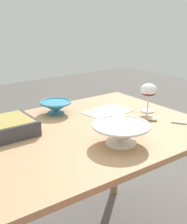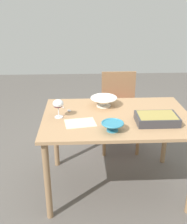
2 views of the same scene
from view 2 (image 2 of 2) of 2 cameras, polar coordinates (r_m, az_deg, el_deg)
The scene contains 9 objects.
ground_plane at distance 2.60m, azimuth 4.49°, elevation -15.39°, with size 8.00×8.00×0.00m, color #5B5651.
dining_table at distance 2.26m, azimuth 4.99°, elevation -2.79°, with size 1.24×0.84×0.72m.
chair at distance 3.04m, azimuth 5.52°, elevation 1.11°, with size 0.41×0.39×0.86m.
wine_glass at distance 2.16m, azimuth -7.60°, elevation 1.58°, with size 0.09×0.09×0.16m.
casserole_dish at distance 2.13m, azimuth 13.44°, elevation -1.35°, with size 0.32×0.21×0.07m.
mixing_bowl at distance 2.40m, azimuth 2.22°, elevation 2.35°, with size 0.24×0.24×0.09m.
small_bowl at distance 1.96m, azimuth 4.11°, elevation -3.01°, with size 0.17×0.17×0.07m.
serving_spoon at distance 2.36m, azimuth -6.09°, elevation 0.78°, with size 0.17×0.25×0.01m.
napkin at distance 2.09m, azimuth -2.87°, elevation -2.36°, with size 0.24×0.17×0.00m, color beige.
Camera 2 is at (-0.29, -2.01, 1.63)m, focal length 42.52 mm.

